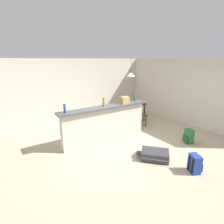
{
  "coord_description": "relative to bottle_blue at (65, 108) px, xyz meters",
  "views": [
    {
      "loc": [
        -3.18,
        -4.11,
        2.45
      ],
      "look_at": [
        0.02,
        0.66,
        0.78
      ],
      "focal_mm": 28.96,
      "sensor_mm": 36.0,
      "label": 1
    }
  ],
  "objects": [
    {
      "name": "dining_table",
      "position": [
        3.07,
        1.04,
        -0.58
      ],
      "size": [
        1.1,
        0.8,
        0.74
      ],
      "color": "#332319",
      "rests_on": "ground_plane"
    },
    {
      "name": "pendant_lamp",
      "position": [
        3.02,
        0.98,
        0.68
      ],
      "size": [
        0.34,
        0.34,
        0.71
      ],
      "color": "black"
    },
    {
      "name": "bottle_green",
      "position": [
        2.47,
        0.08,
        -0.0
      ],
      "size": [
        0.07,
        0.07,
        0.24
      ],
      "primitive_type": "cylinder",
      "color": "#2D6B38",
      "rests_on": "bar_countertop"
    },
    {
      "name": "grocery_bag",
      "position": [
        1.95,
        -0.04,
        -0.01
      ],
      "size": [
        0.26,
        0.18,
        0.22
      ],
      "primitive_type": "cube",
      "color": "tan",
      "rests_on": "bar_countertop"
    },
    {
      "name": "bar_countertop",
      "position": [
        1.26,
        -0.0,
        -0.15
      ],
      "size": [
        2.96,
        0.4,
        0.05
      ],
      "primitive_type": "cube",
      "color": "#4C4C51",
      "rests_on": "partition_half_wall"
    },
    {
      "name": "partition_half_wall",
      "position": [
        1.26,
        -0.0,
        -0.7
      ],
      "size": [
        2.8,
        0.2,
        1.05
      ],
      "primitive_type": "cube",
      "color": "beige",
      "rests_on": "ground_plane"
    },
    {
      "name": "dining_chair_near_partition",
      "position": [
        3.02,
        0.44,
        -0.71
      ],
      "size": [
        0.41,
        0.41,
        0.93
      ],
      "color": "#4C331E",
      "rests_on": "ground_plane"
    },
    {
      "name": "bottle_amber",
      "position": [
        1.21,
        0.04,
        0.01
      ],
      "size": [
        0.06,
        0.06,
        0.25
      ],
      "primitive_type": "cylinder",
      "color": "#9E661E",
      "rests_on": "bar_countertop"
    },
    {
      "name": "ground_plane",
      "position": [
        1.67,
        -0.37,
        -1.25
      ],
      "size": [
        13.0,
        13.0,
        0.05
      ],
      "primitive_type": "cube",
      "color": "#BCAD8E"
    },
    {
      "name": "wall_back",
      "position": [
        1.67,
        2.68,
        0.03
      ],
      "size": [
        6.6,
        0.1,
        2.5
      ],
      "primitive_type": "cube",
      "color": "beige",
      "rests_on": "ground_plane"
    },
    {
      "name": "bottle_blue",
      "position": [
        0.0,
        0.0,
        0.0
      ],
      "size": [
        0.06,
        0.06,
        0.24
      ],
      "primitive_type": "cylinder",
      "color": "#284C89",
      "rests_on": "bar_countertop"
    },
    {
      "name": "wall_right",
      "position": [
        4.72,
        -0.07,
        0.03
      ],
      "size": [
        0.1,
        6.0,
        2.5
      ],
      "primitive_type": "cube",
      "color": "beige",
      "rests_on": "ground_plane"
    },
    {
      "name": "backpack_green",
      "position": [
        3.25,
        -1.56,
        -1.02
      ],
      "size": [
        0.3,
        0.32,
        0.42
      ],
      "color": "#286B3D",
      "rests_on": "ground_plane"
    },
    {
      "name": "suitcase_flat_charcoal",
      "position": [
        1.7,
        -1.66,
        -1.11
      ],
      "size": [
        0.83,
        0.84,
        0.22
      ],
      "color": "#38383D",
      "rests_on": "ground_plane"
    },
    {
      "name": "backpack_blue",
      "position": [
        2.02,
        -2.55,
        -1.02
      ],
      "size": [
        0.32,
        0.33,
        0.42
      ],
      "color": "#233D93",
      "rests_on": "ground_plane"
    }
  ]
}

